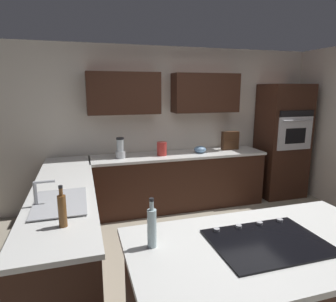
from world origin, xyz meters
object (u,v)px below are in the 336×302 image
object	(u,v)px
blender	(120,149)
kettle	(162,149)
wall_oven	(282,141)
sink_unit	(59,202)
cooktop	(267,241)
oil_bottle	(152,227)
dish_soap_bottle	(62,210)
spice_rack	(230,141)
mixing_bowl	(200,149)

from	to	relation	value
blender	kettle	world-z (taller)	blender
wall_oven	sink_unit	bearing A→B (deg)	24.49
cooktop	kettle	distance (m)	2.79
kettle	oil_bottle	size ratio (longest dim) A/B	0.63
cooktop	dish_soap_bottle	world-z (taller)	dish_soap_bottle
blender	dish_soap_bottle	size ratio (longest dim) A/B	0.96
blender	spice_rack	world-z (taller)	same
wall_oven	dish_soap_bottle	bearing A→B (deg)	30.78
sink_unit	spice_rack	xyz separation A→B (m)	(-2.68, -1.76, 0.14)
spice_rack	dish_soap_bottle	bearing A→B (deg)	40.53
dish_soap_bottle	oil_bottle	bearing A→B (deg)	140.60
sink_unit	blender	distance (m)	1.83
kettle	spice_rack	bearing A→B (deg)	-175.30
blender	cooktop	bearing A→B (deg)	102.57
sink_unit	kettle	distance (m)	2.19
oil_bottle	blender	bearing A→B (deg)	-93.11
mixing_bowl	oil_bottle	size ratio (longest dim) A/B	0.59
spice_rack	oil_bottle	size ratio (longest dim) A/B	0.93
oil_bottle	sink_unit	bearing A→B (deg)	-56.31
wall_oven	kettle	size ratio (longest dim) A/B	9.48
wall_oven	oil_bottle	world-z (taller)	wall_oven
cooktop	mixing_bowl	xyz separation A→B (m)	(-0.68, -2.79, 0.05)
kettle	dish_soap_bottle	xyz separation A→B (m)	(1.37, 2.14, 0.03)
oil_bottle	mixing_bowl	bearing A→B (deg)	-118.90
blender	mixing_bowl	xyz separation A→B (m)	(-1.30, 0.00, -0.08)
mixing_bowl	spice_rack	world-z (taller)	spice_rack
dish_soap_bottle	sink_unit	bearing A→B (deg)	-83.05
wall_oven	dish_soap_bottle	world-z (taller)	wall_oven
kettle	dish_soap_bottle	size ratio (longest dim) A/B	0.65
cooktop	blender	distance (m)	2.86
blender	wall_oven	bearing A→B (deg)	-179.63
kettle	wall_oven	bearing A→B (deg)	-179.53
cooktop	oil_bottle	size ratio (longest dim) A/B	2.24
cooktop	oil_bottle	world-z (taller)	oil_bottle
sink_unit	blender	bearing A→B (deg)	-115.16
wall_oven	mixing_bowl	distance (m)	1.60
mixing_bowl	kettle	distance (m)	0.65
wall_oven	spice_rack	xyz separation A→B (m)	(1.00, -0.08, 0.05)
mixing_bowl	blender	bearing A→B (deg)	-0.00
blender	mixing_bowl	bearing A→B (deg)	180.00
oil_bottle	kettle	bearing A→B (deg)	-106.87
wall_oven	sink_unit	distance (m)	4.04
wall_oven	mixing_bowl	size ratio (longest dim) A/B	10.01
cooktop	blender	size ratio (longest dim) A/B	2.42
mixing_bowl	dish_soap_bottle	bearing A→B (deg)	46.62
mixing_bowl	kettle	world-z (taller)	kettle
sink_unit	mixing_bowl	distance (m)	2.66
dish_soap_bottle	spice_rack	bearing A→B (deg)	-139.47
spice_rack	oil_bottle	xyz separation A→B (m)	(2.04, 2.72, -0.02)
wall_oven	mixing_bowl	xyz separation A→B (m)	(1.60, 0.02, -0.05)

